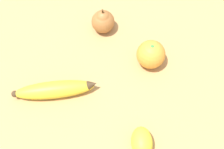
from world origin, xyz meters
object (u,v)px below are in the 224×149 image
orange (151,54)px  pear (103,21)px  banana (55,90)px  lemon (142,142)px

orange → pear: bearing=168.1°
banana → lemon: (0.25, -0.01, 0.00)m
pear → lemon: size_ratio=0.94×
banana → lemon: size_ratio=2.16×
banana → lemon: lemon is taller
banana → orange: size_ratio=2.51×
banana → orange: bearing=14.2°
orange → lemon: bearing=-68.6°
lemon → orange: bearing=111.4°
pear → banana: bearing=-90.1°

